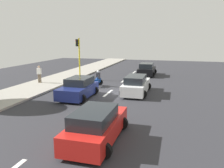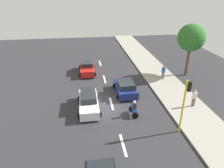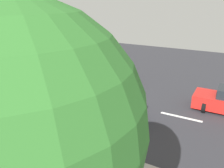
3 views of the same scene
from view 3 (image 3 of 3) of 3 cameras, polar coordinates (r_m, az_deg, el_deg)
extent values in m
cube|color=#2D2D33|center=(16.38, -4.26, -3.47)|extent=(40.00, 60.00, 0.10)
cube|color=#9E998E|center=(11.84, -23.56, -14.64)|extent=(4.00, 60.00, 0.15)
cube|color=white|center=(20.07, -18.83, 0.15)|extent=(0.20, 2.40, 0.01)
cube|color=white|center=(16.36, -4.27, -3.29)|extent=(0.20, 2.40, 0.01)
cube|color=white|center=(14.30, 16.60, -7.77)|extent=(0.20, 2.40, 0.01)
cylinder|color=black|center=(15.19, 21.63, -5.37)|extent=(0.64, 0.22, 0.64)
cylinder|color=black|center=(16.61, 22.40, -3.30)|extent=(0.64, 0.22, 0.64)
cube|color=black|center=(24.12, -22.38, 4.37)|extent=(1.79, 4.03, 0.80)
cube|color=#1E2328|center=(23.72, -22.10, 5.86)|extent=(1.50, 2.26, 0.56)
cylinder|color=black|center=(24.77, -25.66, 3.69)|extent=(0.64, 0.22, 0.64)
cylinder|color=black|center=(25.67, -22.88, 4.62)|extent=(0.64, 0.22, 0.64)
cylinder|color=black|center=(22.71, -21.65, 2.92)|extent=(0.64, 0.22, 0.64)
cylinder|color=black|center=(23.69, -18.80, 3.94)|extent=(0.64, 0.22, 0.64)
cube|color=white|center=(18.25, -2.21, 1.15)|extent=(1.72, 4.57, 0.80)
cube|color=#1E2328|center=(17.87, -1.23, 3.03)|extent=(1.44, 2.56, 0.56)
cylinder|color=black|center=(18.54, -7.39, 0.51)|extent=(0.64, 0.22, 0.64)
cylinder|color=black|center=(19.70, -4.85, 1.80)|extent=(0.64, 0.22, 0.64)
cylinder|color=black|center=(17.03, 0.87, -1.13)|extent=(0.64, 0.22, 0.64)
cylinder|color=black|center=(18.28, 3.07, 0.37)|extent=(0.64, 0.22, 0.64)
cube|color=navy|center=(13.80, -1.45, -5.35)|extent=(1.93, 3.98, 0.80)
cube|color=#1E2328|center=(13.67, -2.63, -2.49)|extent=(1.62, 2.23, 0.56)
cylinder|color=black|center=(14.06, 4.99, -6.00)|extent=(0.64, 0.22, 0.64)
cylinder|color=black|center=(12.69, 1.81, -9.01)|extent=(0.64, 0.22, 0.64)
cylinder|color=black|center=(15.19, -4.12, -3.91)|extent=(0.64, 0.22, 0.64)
cylinder|color=black|center=(13.93, -7.92, -6.40)|extent=(0.64, 0.22, 0.64)
cylinder|color=black|center=(15.96, -12.65, -3.23)|extent=(0.60, 0.10, 0.60)
cylinder|color=black|center=(16.73, -15.77, -2.40)|extent=(0.60, 0.10, 0.60)
cube|color=navy|center=(16.28, -14.45, -1.96)|extent=(0.28, 1.10, 0.36)
sphere|color=navy|center=(16.08, -13.98, -1.50)|extent=(0.32, 0.32, 0.32)
cylinder|color=black|center=(15.80, -13.09, -1.16)|extent=(0.55, 0.04, 0.04)
cube|color=#333338|center=(16.18, -14.85, -0.41)|extent=(0.36, 0.24, 0.60)
sphere|color=silver|center=(16.02, -14.85, 0.89)|extent=(0.26, 0.26, 0.26)
cube|color=#2659B2|center=(8.28, -3.23, -18.82)|extent=(0.40, 0.24, 0.60)
sphere|color=tan|center=(8.01, -3.29, -16.43)|extent=(0.22, 0.22, 0.22)
sphere|color=#2D6B28|center=(3.39, -20.75, -9.16)|extent=(3.36, 3.36, 3.36)
camera|label=1|loc=(20.05, 55.69, 5.60)|focal=36.04mm
camera|label=2|loc=(30.18, -34.24, 24.77)|focal=33.19mm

